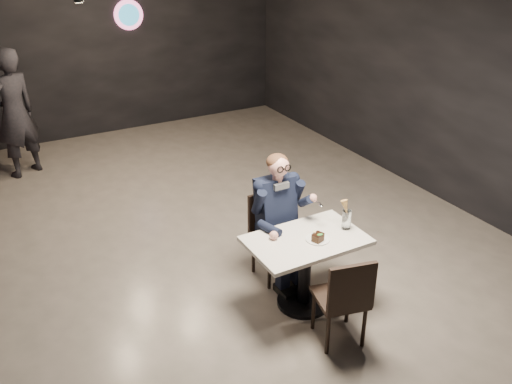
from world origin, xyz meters
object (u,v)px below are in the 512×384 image
main_table (305,272)px  sundae_glass (346,220)px  seated_man (276,216)px  passerby (15,114)px  chair_far (276,238)px  chair_near (340,296)px

main_table → sundae_glass: sundae_glass is taller
seated_man → sundae_glass: size_ratio=7.42×
main_table → passerby: (-1.93, 4.64, 0.56)m
chair_far → passerby: passerby is taller
main_table → chair_near: (0.00, -0.55, 0.09)m
seated_man → sundae_glass: bearing=-52.7°
chair_near → sundae_glass: (0.44, 0.53, 0.39)m
chair_far → seated_man: seated_man is taller
chair_near → seated_man: 1.13m
main_table → chair_far: bearing=90.0°
seated_man → passerby: passerby is taller
main_table → passerby: size_ratio=0.59×
chair_far → seated_man: (0.00, 0.00, 0.26)m
chair_far → chair_near: same height
sundae_glass → chair_near: bearing=-129.7°
chair_near → passerby: passerby is taller
chair_far → chair_near: (0.00, -1.10, 0.00)m
passerby → seated_man: bearing=86.8°
main_table → sundae_glass: 0.64m
chair_near → passerby: 5.56m
main_table → passerby: bearing=112.6°
main_table → chair_near: bearing=-90.0°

